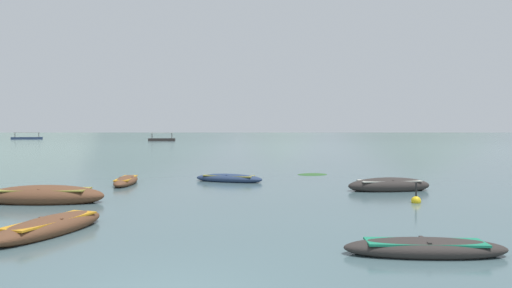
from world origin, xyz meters
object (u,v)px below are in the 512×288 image
object	(u,v)px
rowboat_3	(51,227)
ferry_1	(162,139)
rowboat_1	(45,196)
ferry_0	(27,138)
mooring_buoy	(416,200)
rowboat_0	(389,185)
rowboat_4	(425,248)
rowboat_5	(229,179)
rowboat_7	(126,181)

from	to	relation	value
rowboat_3	ferry_1	bearing A→B (deg)	99.17
rowboat_1	rowboat_3	distance (m)	5.72
ferry_0	mooring_buoy	world-z (taller)	ferry_0
rowboat_3	ferry_0	distance (m)	158.14
rowboat_0	rowboat_1	distance (m)	14.58
rowboat_4	rowboat_3	bearing A→B (deg)	165.89
rowboat_5	rowboat_7	bearing A→B (deg)	-169.62
rowboat_1	rowboat_7	bearing A→B (deg)	76.04
rowboat_0	rowboat_1	xyz separation A→B (m)	(-14.24, -3.14, 0.03)
rowboat_4	rowboat_5	xyz separation A→B (m)	(-4.85, 14.38, 0.02)
ferry_0	rowboat_0	bearing A→B (deg)	-58.69
ferry_0	ferry_1	size ratio (longest dim) A/B	1.35
rowboat_1	rowboat_0	bearing A→B (deg)	12.43
rowboat_7	ferry_1	xyz separation A→B (m)	(-17.51, 103.46, 0.29)
ferry_1	mooring_buoy	bearing A→B (deg)	-74.64
rowboat_5	rowboat_7	size ratio (longest dim) A/B	1.03
rowboat_5	ferry_1	xyz separation A→B (m)	(-22.77, 102.49, 0.28)
rowboat_7	ferry_0	world-z (taller)	ferry_0
rowboat_5	rowboat_7	xyz separation A→B (m)	(-5.26, -0.96, -0.01)
rowboat_1	ferry_0	world-z (taller)	ferry_0
rowboat_5	ferry_0	world-z (taller)	ferry_0
rowboat_7	mooring_buoy	size ratio (longest dim) A/B	4.33
rowboat_3	rowboat_1	bearing A→B (deg)	115.59
rowboat_4	rowboat_7	size ratio (longest dim) A/B	0.94
rowboat_7	rowboat_3	bearing A→B (deg)	-84.93
rowboat_0	rowboat_1	world-z (taller)	rowboat_1
rowboat_0	rowboat_3	distance (m)	14.40
rowboat_5	rowboat_7	distance (m)	5.35
rowboat_4	rowboat_7	xyz separation A→B (m)	(-10.11, 13.42, 0.01)
ferry_1	mooring_buoy	world-z (taller)	ferry_1
rowboat_5	ferry_0	xyz separation A→B (m)	(-73.84, 129.94, 0.28)
rowboat_0	ferry_0	distance (m)	156.52
rowboat_0	rowboat_1	size ratio (longest dim) A/B	0.88
ferry_1	ferry_0	bearing A→B (deg)	151.75
rowboat_5	rowboat_3	bearing A→B (deg)	-109.49
rowboat_4	ferry_0	distance (m)	164.37
ferry_1	rowboat_5	bearing A→B (deg)	-77.47
ferry_0	mooring_buoy	distance (m)	159.46
ferry_0	mooring_buoy	bearing A→B (deg)	-59.38
ferry_1	rowboat_7	bearing A→B (deg)	-80.39
rowboat_4	rowboat_7	distance (m)	16.80
rowboat_1	mooring_buoy	distance (m)	14.14
rowboat_7	ferry_0	xyz separation A→B (m)	(-68.57, 130.90, 0.29)
rowboat_3	rowboat_5	size ratio (longest dim) A/B	0.99
rowboat_0	rowboat_5	size ratio (longest dim) A/B	1.01
mooring_buoy	rowboat_5	bearing A→B (deg)	135.38
rowboat_1	mooring_buoy	world-z (taller)	mooring_buoy
ferry_0	rowboat_4	bearing A→B (deg)	-61.40
rowboat_0	ferry_1	world-z (taller)	ferry_1
mooring_buoy	rowboat_4	bearing A→B (deg)	-109.74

